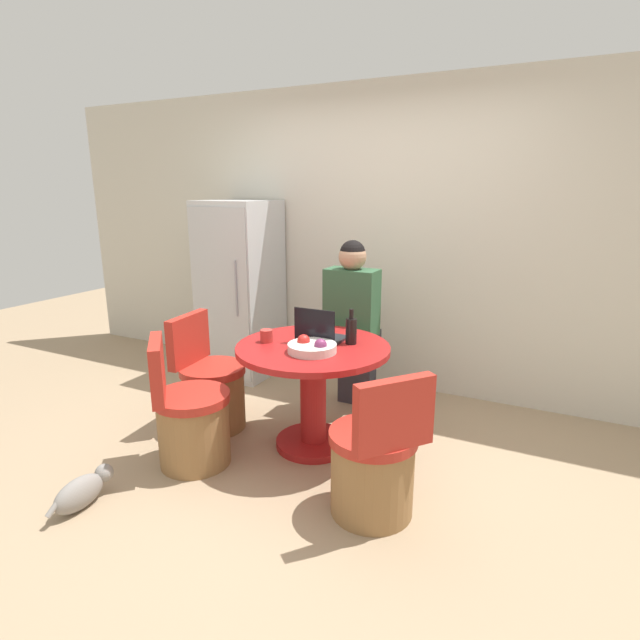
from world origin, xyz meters
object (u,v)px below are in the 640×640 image
(chair_near_right_corner, at_px, (374,466))
(laptop, at_px, (319,334))
(bottle, at_px, (351,330))
(dining_table, at_px, (313,378))
(cat, at_px, (82,491))
(fruit_bowl, at_px, (312,347))
(person_seated, at_px, (354,317))
(refrigerator, at_px, (240,290))
(chair_near_left_corner, at_px, (190,422))
(chair_left_side, at_px, (211,391))

(chair_near_right_corner, bearing_deg, laptop, -94.85)
(bottle, bearing_deg, chair_near_right_corner, -57.33)
(dining_table, xyz_separation_m, laptop, (-0.01, 0.10, 0.28))
(chair_near_right_corner, xyz_separation_m, cat, (-1.48, -0.67, -0.19))
(fruit_bowl, bearing_deg, cat, -130.44)
(person_seated, relative_size, bottle, 5.73)
(refrigerator, bearing_deg, dining_table, -37.73)
(dining_table, xyz_separation_m, person_seated, (-0.02, 0.73, 0.25))
(laptop, bearing_deg, cat, 56.91)
(laptop, height_order, fruit_bowl, laptop)
(chair_near_left_corner, bearing_deg, fruit_bowl, -99.69)
(refrigerator, height_order, bottle, refrigerator)
(dining_table, relative_size, person_seated, 0.75)
(chair_near_right_corner, bearing_deg, person_seated, -113.26)
(chair_near_right_corner, bearing_deg, chair_left_side, -67.82)
(person_seated, bearing_deg, fruit_bowl, 95.04)
(fruit_bowl, bearing_deg, dining_table, 114.00)
(cat, bearing_deg, dining_table, -35.95)
(dining_table, height_order, bottle, bottle)
(chair_left_side, bearing_deg, bottle, -82.94)
(chair_near_left_corner, height_order, laptop, laptop)
(refrigerator, height_order, laptop, refrigerator)
(person_seated, xyz_separation_m, bottle, (0.23, -0.59, 0.07))
(person_seated, bearing_deg, cat, 66.68)
(dining_table, height_order, person_seated, person_seated)
(dining_table, height_order, fruit_bowl, fruit_bowl)
(chair_near_left_corner, relative_size, laptop, 2.89)
(fruit_bowl, bearing_deg, chair_left_side, 176.51)
(dining_table, distance_m, laptop, 0.30)
(chair_left_side, height_order, cat, chair_left_side)
(person_seated, bearing_deg, refrigerator, -11.51)
(chair_near_left_corner, xyz_separation_m, fruit_bowl, (0.66, 0.42, 0.48))
(person_seated, relative_size, fruit_bowl, 4.38)
(chair_near_left_corner, bearing_deg, chair_near_right_corner, -130.67)
(laptop, xyz_separation_m, cat, (-0.84, -1.29, -0.69))
(dining_table, distance_m, chair_near_left_corner, 0.84)
(bottle, bearing_deg, fruit_bowl, -118.80)
(bottle, bearing_deg, laptop, -168.06)
(person_seated, height_order, laptop, person_seated)
(refrigerator, xyz_separation_m, bottle, (1.49, -0.84, 0.01))
(chair_left_side, bearing_deg, chair_near_left_corner, -161.51)
(chair_left_side, height_order, person_seated, person_seated)
(bottle, bearing_deg, refrigerator, 150.47)
(chair_left_side, distance_m, laptop, 0.96)
(bottle, xyz_separation_m, cat, (-1.06, -1.34, -0.73))
(person_seated, height_order, cat, person_seated)
(person_seated, xyz_separation_m, cat, (-0.83, -1.92, -0.66))
(refrigerator, xyz_separation_m, person_seated, (1.26, -0.26, -0.06))
(dining_table, bearing_deg, bottle, 35.45)
(dining_table, bearing_deg, chair_near_right_corner, -39.17)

